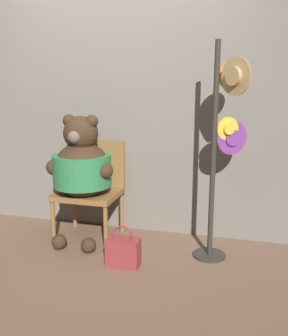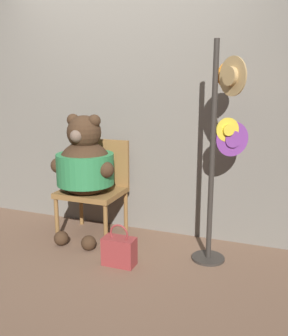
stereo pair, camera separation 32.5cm
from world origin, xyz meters
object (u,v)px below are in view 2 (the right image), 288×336
object	(u,v)px
hat_display_rack	(222,141)
teddy_bear	(85,165)
chair	(96,183)
handbag_on_ground	(119,251)

from	to	relation	value
hat_display_rack	teddy_bear	bearing A→B (deg)	179.33
chair	teddy_bear	bearing A→B (deg)	-95.44
chair	hat_display_rack	size ratio (longest dim) A/B	0.51
teddy_bear	handbag_on_ground	size ratio (longest dim) A/B	3.39
chair	hat_display_rack	distance (m)	1.36
chair	teddy_bear	xyz separation A→B (m)	(-0.02, -0.17, 0.21)
teddy_bear	chair	bearing A→B (deg)	84.56
teddy_bear	handbag_on_ground	xyz separation A→B (m)	(0.52, -0.38, -0.60)
teddy_bear	hat_display_rack	xyz separation A→B (m)	(1.26, -0.01, 0.30)
chair	teddy_bear	size ratio (longest dim) A/B	0.77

